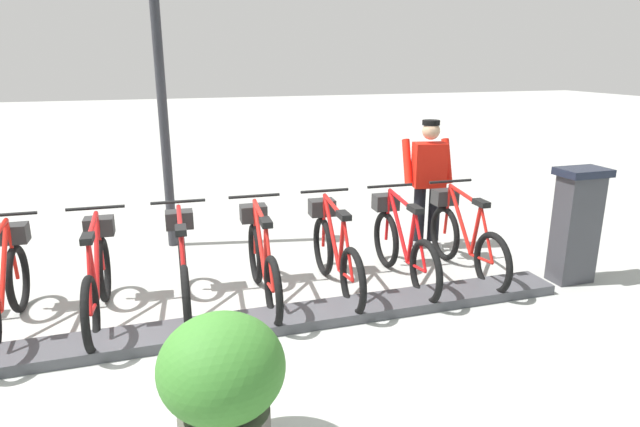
{
  "coord_description": "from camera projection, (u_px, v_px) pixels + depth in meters",
  "views": [
    {
      "loc": [
        -4.5,
        0.42,
        2.41
      ],
      "look_at": [
        0.5,
        -1.17,
        0.9
      ],
      "focal_mm": 30.53,
      "sensor_mm": 36.0,
      "label": 1
    }
  ],
  "objects": [
    {
      "name": "ground_plane",
      "position": [
        214.0,
        334.0,
        4.92
      ],
      "size": [
        60.0,
        60.0,
        0.0
      ],
      "primitive_type": "plane",
      "color": "#A5A7A1"
    },
    {
      "name": "dock_rail_base",
      "position": [
        214.0,
        329.0,
        4.9
      ],
      "size": [
        0.44,
        7.06,
        0.1
      ],
      "primitive_type": "cube",
      "color": "#47474C",
      "rests_on": "ground"
    },
    {
      "name": "payment_kiosk",
      "position": [
        576.0,
        224.0,
        5.93
      ],
      "size": [
        0.36,
        0.52,
        1.28
      ],
      "color": "#38383D",
      "rests_on": "ground"
    },
    {
      "name": "bike_docked_0",
      "position": [
        464.0,
        237.0,
        6.22
      ],
      "size": [
        1.72,
        0.54,
        1.02
      ],
      "color": "black",
      "rests_on": "ground"
    },
    {
      "name": "bike_docked_1",
      "position": [
        402.0,
        244.0,
        5.99
      ],
      "size": [
        1.72,
        0.54,
        1.02
      ],
      "color": "black",
      "rests_on": "ground"
    },
    {
      "name": "bike_docked_2",
      "position": [
        335.0,
        251.0,
        5.77
      ],
      "size": [
        1.72,
        0.54,
        1.02
      ],
      "color": "black",
      "rests_on": "ground"
    },
    {
      "name": "bike_docked_3",
      "position": [
        262.0,
        259.0,
        5.54
      ],
      "size": [
        1.72,
        0.54,
        1.02
      ],
      "color": "black",
      "rests_on": "ground"
    },
    {
      "name": "bike_docked_4",
      "position": [
        183.0,
        268.0,
        5.31
      ],
      "size": [
        1.72,
        0.54,
        1.02
      ],
      "color": "black",
      "rests_on": "ground"
    },
    {
      "name": "bike_docked_5",
      "position": [
        98.0,
        277.0,
        5.08
      ],
      "size": [
        1.72,
        0.54,
        1.02
      ],
      "color": "black",
      "rests_on": "ground"
    },
    {
      "name": "bike_docked_6",
      "position": [
        4.0,
        288.0,
        4.86
      ],
      "size": [
        1.72,
        0.54,
        1.02
      ],
      "color": "black",
      "rests_on": "ground"
    },
    {
      "name": "worker_near_rack",
      "position": [
        428.0,
        180.0,
        6.94
      ],
      "size": [
        0.55,
        0.68,
        1.66
      ],
      "color": "white",
      "rests_on": "ground"
    },
    {
      "name": "lamp_post",
      "position": [
        158.0,
        54.0,
        6.58
      ],
      "size": [
        0.32,
        0.32,
        3.7
      ],
      "color": "#2D2D33",
      "rests_on": "ground"
    },
    {
      "name": "planter_bush",
      "position": [
        223.0,
        383.0,
        3.24
      ],
      "size": [
        0.76,
        0.76,
        0.97
      ],
      "color": "#59544C",
      "rests_on": "ground"
    }
  ]
}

